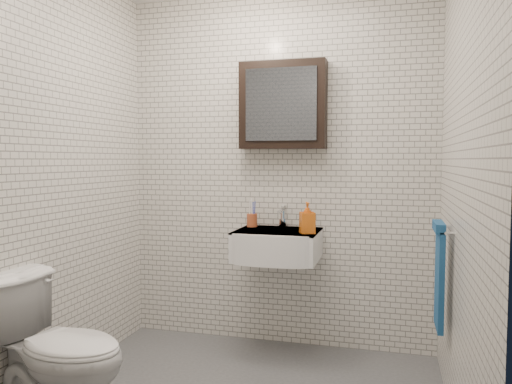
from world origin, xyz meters
The scene contains 8 objects.
room_shell centered at (0.00, 0.00, 1.47)m, with size 2.22×2.02×2.51m.
washbasin centered at (0.05, 0.73, 0.76)m, with size 0.55×0.50×0.20m.
faucet centered at (0.05, 0.93, 0.92)m, with size 0.06×0.20×0.15m.
mirror_cabinet centered at (0.05, 0.93, 1.70)m, with size 0.60×0.15×0.60m.
towel_rail centered at (1.04, 0.35, 0.72)m, with size 0.09×0.30×0.58m.
toothbrush_cup centered at (-0.16, 0.90, 0.90)m, with size 0.08×0.08×0.20m.
soap_bottle centered at (0.27, 0.69, 0.95)m, with size 0.09×0.09×0.20m, color orange.
toilet centered at (-0.80, -0.42, 0.38)m, with size 0.42×0.75×0.76m, color white.
Camera 1 is at (0.79, -2.48, 1.32)m, focal length 35.00 mm.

